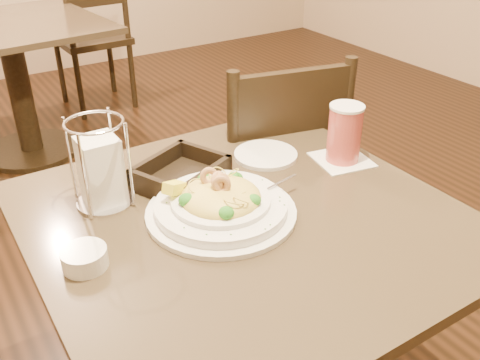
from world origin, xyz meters
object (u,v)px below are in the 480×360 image
background_table (15,68)px  dining_chair_near (271,178)px  dining_chair_far (93,33)px  bread_basket (181,175)px  butter_ramekin (85,258)px  main_table (244,293)px  pasta_bowl (221,203)px  drink_glass (344,134)px  side_plate (266,155)px  napkin_caddy (101,169)px

background_table → dining_chair_near: dining_chair_near is taller
dining_chair_far → bread_basket: dining_chair_far is taller
background_table → butter_ramekin: (-0.29, -2.08, 0.25)m
main_table → bread_basket: (-0.05, 0.20, 0.25)m
background_table → dining_chair_far: 0.73m
pasta_bowl → drink_glass: drink_glass is taller
main_table → bread_basket: size_ratio=3.60×
dining_chair_far → side_plate: dining_chair_far is taller
butter_ramekin → drink_glass: bearing=5.0°
pasta_bowl → bread_basket: size_ratio=1.48×
main_table → butter_ramekin: size_ratio=10.20×
background_table → napkin_caddy: 1.92m
dining_chair_far → pasta_bowl: size_ratio=2.51×
background_table → butter_ramekin: size_ratio=11.10×
background_table → pasta_bowl: 2.09m
bread_basket → napkin_caddy: bearing=176.3°
background_table → pasta_bowl: pasta_bowl is taller
main_table → butter_ramekin: 0.43m
drink_glass → napkin_caddy: napkin_caddy is taller
dining_chair_near → dining_chair_far: bearing=-81.0°
main_table → side_plate: side_plate is taller
background_table → dining_chair_near: (0.45, -1.68, -0.00)m
main_table → pasta_bowl: (-0.04, 0.03, 0.26)m
butter_ramekin → side_plate: bearing=18.7°
drink_glass → bread_basket: (-0.41, 0.12, -0.06)m
drink_glass → main_table: bearing=-167.4°
drink_glass → bread_basket: 0.43m
main_table → dining_chair_near: (0.38, 0.42, -0.00)m
dining_chair_far → napkin_caddy: bearing=70.3°
dining_chair_near → napkin_caddy: (-0.63, -0.21, 0.32)m
dining_chair_near → bread_basket: bearing=39.2°
napkin_caddy → side_plate: bearing=-1.3°
dining_chair_far → butter_ramekin: bearing=69.3°
background_table → dining_chair_near: size_ratio=1.05×
background_table → drink_glass: (0.43, -2.02, 0.31)m
main_table → napkin_caddy: napkin_caddy is taller
dining_chair_far → side_plate: (-0.31, -2.34, 0.23)m
pasta_bowl → dining_chair_far: bearing=77.6°
pasta_bowl → napkin_caddy: size_ratio=1.80×
main_table → napkin_caddy: (-0.24, 0.22, 0.32)m
main_table → butter_ramekin: butter_ramekin is taller
bread_basket → butter_ramekin: bread_basket is taller
background_table → bread_basket: size_ratio=3.92×
bread_basket → napkin_caddy: napkin_caddy is taller
drink_glass → side_plate: size_ratio=0.94×
napkin_caddy → dining_chair_far: bearing=72.1°
dining_chair_near → dining_chair_far: same height
dining_chair_far → bread_basket: size_ratio=3.72×
dining_chair_near → side_plate: bearing=62.4°
dining_chair_far → pasta_bowl: dining_chair_far is taller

